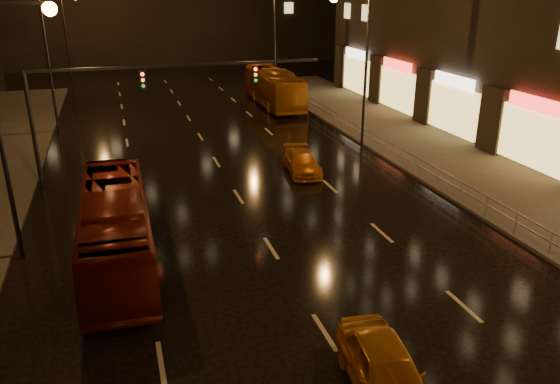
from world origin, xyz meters
name	(u,v)px	position (x,y,z in m)	size (l,w,h in m)	color
ground	(223,172)	(0.00, 20.00, 0.00)	(140.00, 140.00, 0.00)	black
sidewalk_right	(479,176)	(13.50, 15.00, 0.07)	(7.00, 70.00, 0.15)	#38332D
traffic_signal	(123,95)	(-5.06, 20.00, 4.74)	(15.31, 0.32, 6.20)	black
railing_right	(401,152)	(10.20, 18.00, 0.90)	(0.05, 56.00, 1.00)	#99999E
bus_red	(116,227)	(-5.94, 10.68, 1.44)	(2.42, 10.34, 2.88)	#58130C
bus_curb	(274,87)	(7.93, 36.72, 1.57)	(2.63, 11.24, 3.13)	#A05410
taxi_near	(385,371)	(0.50, 1.00, 0.74)	(1.74, 4.32, 1.47)	#BC6B11
taxi_far	(302,162)	(4.31, 18.64, 0.60)	(1.68, 4.14, 1.20)	#CA6913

